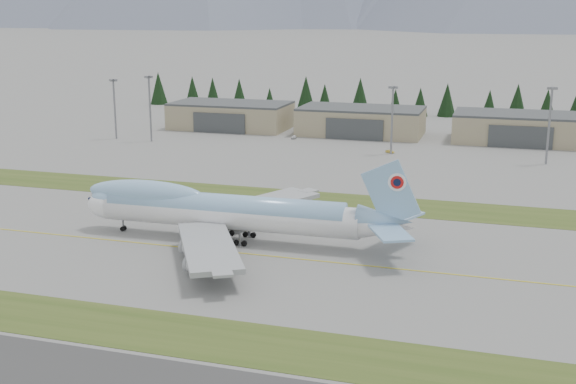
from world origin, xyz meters
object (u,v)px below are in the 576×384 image
(hangar_center, at_px, (361,121))
(service_vehicle_b, at_px, (390,153))
(boeing_747_freighter, at_px, (225,211))
(hangar_left, at_px, (231,115))
(service_vehicle_a, at_px, (294,139))
(hangar_right, at_px, (520,128))

(hangar_center, relative_size, service_vehicle_b, 15.20)
(boeing_747_freighter, bearing_deg, hangar_left, 109.78)
(service_vehicle_b, bearing_deg, hangar_center, 51.72)
(boeing_747_freighter, distance_m, service_vehicle_a, 127.53)
(hangar_left, distance_m, service_vehicle_a, 36.95)
(service_vehicle_b, bearing_deg, boeing_747_freighter, -163.81)
(hangar_left, bearing_deg, hangar_right, 0.00)
(hangar_center, xyz_separation_m, service_vehicle_b, (17.16, -35.16, -5.39))
(hangar_right, relative_size, service_vehicle_a, 12.48)
(hangar_right, distance_m, service_vehicle_a, 84.57)
(boeing_747_freighter, height_order, hangar_center, boeing_747_freighter)
(service_vehicle_a, bearing_deg, service_vehicle_b, -30.98)
(hangar_center, height_order, hangar_right, same)
(boeing_747_freighter, height_order, hangar_right, boeing_747_freighter)
(boeing_747_freighter, relative_size, hangar_right, 1.53)
(hangar_left, relative_size, service_vehicle_b, 15.20)
(hangar_left, relative_size, hangar_center, 1.00)
(hangar_left, relative_size, service_vehicle_a, 12.48)
(hangar_right, xyz_separation_m, service_vehicle_b, (-42.84, -35.16, -5.39))
(hangar_center, height_order, service_vehicle_b, hangar_center)
(service_vehicle_a, xyz_separation_m, service_vehicle_b, (39.83, -18.11, 0.00))
(hangar_center, distance_m, service_vehicle_a, 28.87)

